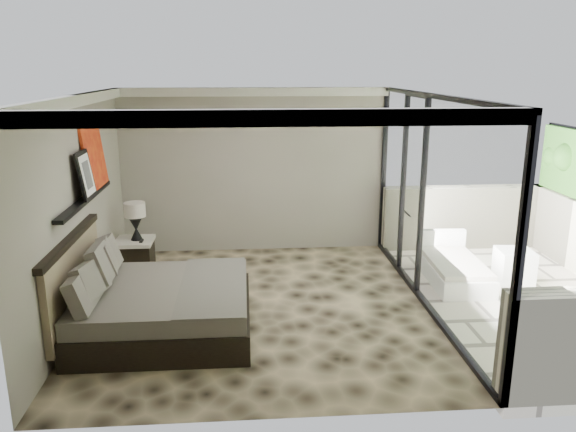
{
  "coord_description": "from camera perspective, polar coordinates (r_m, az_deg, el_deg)",
  "views": [
    {
      "loc": [
        -0.15,
        -6.99,
        3.13
      ],
      "look_at": [
        0.42,
        0.4,
        1.15
      ],
      "focal_mm": 35.0,
      "sensor_mm": 36.0,
      "label": 1
    }
  ],
  "objects": [
    {
      "name": "nightstand",
      "position": [
        9.15,
        -15.27,
        -3.71
      ],
      "size": [
        0.75,
        0.75,
        0.57
      ],
      "primitive_type": "cube",
      "rotation": [
        0.0,
        0.0,
        0.41
      ],
      "color": "black",
      "rests_on": "floor"
    },
    {
      "name": "ottoman",
      "position": [
        9.07,
        21.98,
        -4.72
      ],
      "size": [
        0.54,
        0.54,
        0.5
      ],
      "primitive_type": "cube",
      "rotation": [
        0.0,
        0.0,
        -0.09
      ],
      "color": "white",
      "rests_on": "terrace_slab"
    },
    {
      "name": "back_wall",
      "position": [
        9.63,
        -3.46,
        4.56
      ],
      "size": [
        4.5,
        0.02,
        2.8
      ],
      "primitive_type": "cube",
      "color": "gray",
      "rests_on": "floor"
    },
    {
      "name": "picture_ledge",
      "position": [
        7.55,
        -19.9,
        1.57
      ],
      "size": [
        0.12,
        2.2,
        0.05
      ],
      "primitive_type": "cube",
      "color": "black",
      "rests_on": "left_wall"
    },
    {
      "name": "terrace_slab",
      "position": [
        8.62,
        23.14,
        -8.06
      ],
      "size": [
        3.0,
        5.0,
        0.12
      ],
      "primitive_type": "cube",
      "color": "beige",
      "rests_on": "ground"
    },
    {
      "name": "glass_wall",
      "position": [
        7.59,
        14.16,
        1.3
      ],
      "size": [
        0.08,
        5.0,
        2.8
      ],
      "primitive_type": "cube",
      "color": "white",
      "rests_on": "floor"
    },
    {
      "name": "floor",
      "position": [
        7.66,
        -2.94,
        -9.21
      ],
      "size": [
        5.0,
        5.0,
        0.0
      ],
      "primitive_type": "plane",
      "color": "black",
      "rests_on": "ground"
    },
    {
      "name": "table_lamp",
      "position": [
        8.96,
        -15.26,
        -0.01
      ],
      "size": [
        0.33,
        0.33,
        0.6
      ],
      "color": "black",
      "rests_on": "nightstand"
    },
    {
      "name": "bed",
      "position": [
        7.06,
        -13.29,
        -8.73
      ],
      "size": [
        2.1,
        2.04,
        1.16
      ],
      "color": "black",
      "rests_on": "floor"
    },
    {
      "name": "framed_print",
      "position": [
        7.45,
        -19.87,
        3.96
      ],
      "size": [
        0.11,
        0.5,
        0.6
      ],
      "primitive_type": "cube",
      "rotation": [
        0.0,
        -0.14,
        0.0
      ],
      "color": "black",
      "rests_on": "picture_ledge"
    },
    {
      "name": "left_wall",
      "position": [
        7.49,
        -20.47,
        0.64
      ],
      "size": [
        0.02,
        5.0,
        2.8
      ],
      "primitive_type": "cube",
      "color": "gray",
      "rests_on": "floor"
    },
    {
      "name": "abstract_canvas",
      "position": [
        8.07,
        -19.14,
        5.89
      ],
      "size": [
        0.13,
        0.9,
        0.9
      ],
      "primitive_type": "cube",
      "rotation": [
        0.0,
        -0.1,
        0.0
      ],
      "color": "#C23810",
      "rests_on": "picture_ledge"
    },
    {
      "name": "ceiling",
      "position": [
        7.0,
        -3.25,
        12.14
      ],
      "size": [
        4.5,
        5.0,
        0.02
      ],
      "primitive_type": "cube",
      "color": "silver",
      "rests_on": "back_wall"
    },
    {
      "name": "lounger",
      "position": [
        8.85,
        16.43,
        -5.12
      ],
      "size": [
        0.83,
        1.57,
        0.6
      ],
      "rotation": [
        0.0,
        0.0,
        -0.04
      ],
      "color": "white",
      "rests_on": "terrace_slab"
    }
  ]
}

